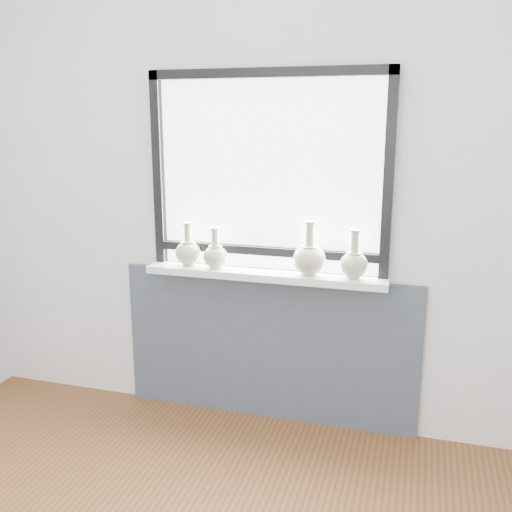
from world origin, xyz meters
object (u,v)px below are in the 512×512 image
(windowsill, at_px, (264,274))
(vase_a, at_px, (188,251))
(vase_c, at_px, (309,258))
(vase_b, at_px, (215,255))
(vase_d, at_px, (354,263))

(windowsill, relative_size, vase_a, 5.47)
(windowsill, relative_size, vase_c, 4.62)
(vase_b, distance_m, vase_c, 0.52)
(vase_a, height_order, vase_d, vase_d)
(windowsill, xyz_separation_m, vase_d, (0.48, -0.00, 0.10))
(vase_b, relative_size, vase_d, 0.89)
(vase_c, distance_m, vase_d, 0.23)
(vase_a, bearing_deg, vase_c, -1.46)
(vase_a, height_order, vase_b, vase_a)
(windowsill, bearing_deg, vase_b, -177.33)
(vase_c, bearing_deg, vase_a, 178.54)
(vase_d, bearing_deg, vase_a, 179.29)
(windowsill, distance_m, vase_b, 0.29)
(vase_b, height_order, vase_d, vase_d)
(vase_a, height_order, vase_c, vase_c)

